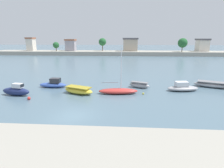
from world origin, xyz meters
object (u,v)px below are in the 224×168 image
Objects in this scene: moored_boat_6 at (183,88)px; mooring_buoy_0 at (29,98)px; moored_boat_3 at (78,90)px; moored_boat_5 at (139,85)px; moored_boat_7 at (213,85)px; mooring_buoy_4 at (143,94)px; moored_boat_1 at (16,91)px; moored_boat_4 at (118,91)px; moored_boat_2 at (53,84)px.

moored_boat_6 is 21.37m from mooring_buoy_0.
moored_boat_3 reaches higher than moored_boat_5.
moored_boat_7 is 23.40× the size of mooring_buoy_4.
moored_boat_5 is at bearing 94.72° from mooring_buoy_4.
moored_boat_6 is (6.26, -1.27, 0.05)m from moored_boat_5.
moored_boat_1 is 10.54× the size of mooring_buoy_0.
moored_boat_4 is 1.35× the size of moored_boat_6.
moored_boat_6 is (19.84, -0.61, -0.03)m from moored_boat_2.
moored_boat_3 is (4.80, -3.07, -0.04)m from moored_boat_2.
moored_boat_3 is at bearing 178.54° from moored_boat_4.
moored_boat_7 is at bearing 16.98° from mooring_buoy_0.
mooring_buoy_0 is (-14.36, -6.86, -0.24)m from moored_boat_5.
moored_boat_1 is 0.64× the size of moored_boat_4.
moored_boat_1 is 17.40m from mooring_buoy_4.
moored_boat_5 is (13.57, 0.65, -0.08)m from moored_boat_2.
moored_boat_5 is 13.84× the size of mooring_buoy_4.
moored_boat_5 is (3.20, 3.43, 0.03)m from moored_boat_4.
moored_boat_5 reaches higher than mooring_buoy_4.
moored_boat_1 is 0.87× the size of moored_boat_6.
moored_boat_2 is at bearing 160.51° from moored_boat_4.
moored_boat_5 is 0.71× the size of moored_boat_6.
moored_boat_3 is 5.57m from moored_boat_4.
moored_boat_6 is (9.47, 2.17, 0.08)m from moored_boat_4.
mooring_buoy_0 is at bearing -131.70° from moored_boat_5.
moored_boat_6 is 19.60× the size of mooring_buoy_4.
moored_boat_1 is at bearing -145.53° from moored_boat_7.
moored_boat_5 is at bearing 25.55° from mooring_buoy_0.
moored_boat_1 is at bearing -148.19° from moored_boat_3.
moored_boat_2 reaches higher than moored_boat_7.
moored_boat_2 is at bearing 169.65° from moored_boat_3.
moored_boat_4 reaches higher than moored_boat_6.
moored_boat_5 is at bearing 45.29° from moored_boat_3.
moored_boat_6 is at bearing 18.30° from moored_boat_1.
moored_boat_1 is at bearing 146.79° from mooring_buoy_0.
moored_boat_2 is at bearing 168.28° from mooring_buoy_4.
moored_boat_1 is 17.79m from moored_boat_5.
moored_boat_7 is at bearing 21.09° from moored_boat_1.
moored_boat_6 is at bearing 20.77° from mooring_buoy_4.
moored_boat_4 is 16.36× the size of mooring_buoy_0.
moored_boat_3 is 6.42m from mooring_buoy_0.
moored_boat_6 reaches higher than moored_boat_3.
moored_boat_6 reaches higher than moored_boat_7.
moored_boat_2 is at bearing -153.81° from moored_boat_7.
moored_boat_2 is 6.27m from mooring_buoy_0.
moored_boat_5 is 11.66m from moored_boat_7.
moored_boat_5 is at bearing 25.63° from moored_boat_1.
moored_boat_1 is 23.61m from moored_boat_6.
moored_boat_4 is at bearing 15.85° from moored_boat_1.
moored_boat_2 is 11.03× the size of mooring_buoy_0.
moored_boat_4 is at bearing -140.82° from moored_boat_7.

